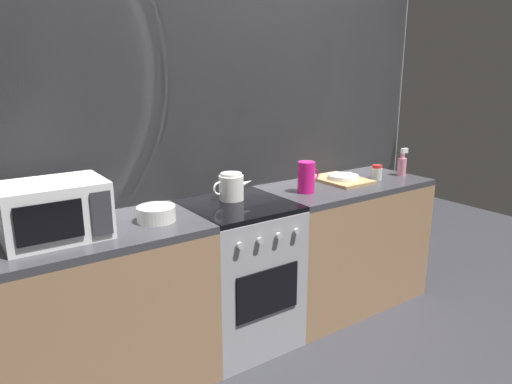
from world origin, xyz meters
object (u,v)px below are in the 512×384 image
(microwave, at_px, (54,211))
(dish_pile, at_px, (342,179))
(mixing_bowl, at_px, (156,214))
(kettle, at_px, (231,187))
(pitcher, at_px, (306,177))
(spray_bottle, at_px, (402,165))
(stove_unit, at_px, (239,274))
(spice_jar, at_px, (377,172))

(microwave, height_order, dish_pile, microwave)
(dish_pile, bearing_deg, microwave, -178.27)
(mixing_bowl, bearing_deg, kettle, 13.11)
(pitcher, relative_size, spray_bottle, 0.99)
(stove_unit, xyz_separation_m, spice_jar, (1.16, -0.05, 0.50))
(spice_jar, bearing_deg, spray_bottle, -4.50)
(pitcher, bearing_deg, dish_pile, 12.07)
(kettle, bearing_deg, spray_bottle, -6.48)
(spray_bottle, bearing_deg, spice_jar, 175.50)
(kettle, xyz_separation_m, spray_bottle, (1.40, -0.16, -0.00))
(kettle, xyz_separation_m, dish_pile, (0.89, -0.04, -0.06))
(kettle, bearing_deg, mixing_bowl, -166.89)
(pitcher, height_order, spray_bottle, spray_bottle)
(stove_unit, bearing_deg, mixing_bowl, -176.41)
(microwave, height_order, pitcher, microwave)
(stove_unit, xyz_separation_m, dish_pile, (0.91, 0.05, 0.47))
(stove_unit, distance_m, microwave, 1.17)
(dish_pile, bearing_deg, spice_jar, -21.67)
(kettle, distance_m, spice_jar, 1.15)
(stove_unit, relative_size, dish_pile, 2.25)
(mixing_bowl, xyz_separation_m, spice_jar, (1.68, -0.01, 0.01))
(spray_bottle, bearing_deg, stove_unit, 177.32)
(stove_unit, relative_size, mixing_bowl, 4.50)
(spice_jar, bearing_deg, kettle, 173.08)
(microwave, xyz_separation_m, mixing_bowl, (0.48, -0.03, -0.10))
(pitcher, bearing_deg, microwave, 178.89)
(kettle, distance_m, dish_pile, 0.90)
(stove_unit, height_order, spice_jar, spice_jar)
(dish_pile, distance_m, spice_jar, 0.27)
(mixing_bowl, bearing_deg, microwave, 176.68)
(dish_pile, xyz_separation_m, spray_bottle, (0.50, -0.12, 0.06))
(microwave, distance_m, spray_bottle, 2.42)
(mixing_bowl, xyz_separation_m, pitcher, (1.03, -0.00, 0.06))
(microwave, bearing_deg, pitcher, -1.11)
(dish_pile, distance_m, spray_bottle, 0.52)
(microwave, distance_m, spice_jar, 2.17)
(spray_bottle, bearing_deg, microwave, 178.56)
(kettle, relative_size, spray_bottle, 1.40)
(stove_unit, xyz_separation_m, microwave, (-1.01, -0.00, 0.59))
(pitcher, distance_m, spray_bottle, 0.91)
(spice_jar, bearing_deg, mixing_bowl, 179.56)
(mixing_bowl, bearing_deg, stove_unit, 3.59)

